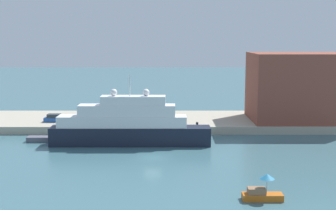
{
  "coord_description": "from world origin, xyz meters",
  "views": [
    {
      "loc": [
        2.26,
        -65.7,
        17.87
      ],
      "look_at": [
        2.41,
        6.0,
        7.03
      ],
      "focal_mm": 48.79,
      "sensor_mm": 36.0,
      "label": 1
    }
  ],
  "objects_px": {
    "harbor_building": "(297,87)",
    "mooring_bollard": "(196,124)",
    "person_figure": "(70,120)",
    "large_yacht": "(127,125)",
    "parked_car": "(54,118)",
    "work_barge": "(42,139)",
    "small_motorboat": "(261,192)"
  },
  "relations": [
    {
      "from": "work_barge",
      "to": "mooring_bollard",
      "type": "bearing_deg",
      "value": 13.18
    },
    {
      "from": "work_barge",
      "to": "mooring_bollard",
      "type": "xyz_separation_m",
      "value": [
        26.79,
        6.27,
        1.37
      ]
    },
    {
      "from": "work_barge",
      "to": "harbor_building",
      "type": "height_order",
      "value": "harbor_building"
    },
    {
      "from": "large_yacht",
      "to": "person_figure",
      "type": "distance_m",
      "value": 15.34
    },
    {
      "from": "harbor_building",
      "to": "mooring_bollard",
      "type": "distance_m",
      "value": 22.12
    },
    {
      "from": "small_motorboat",
      "to": "work_barge",
      "type": "distance_m",
      "value": 42.48
    },
    {
      "from": "small_motorboat",
      "to": "large_yacht",
      "type": "bearing_deg",
      "value": 123.19
    },
    {
      "from": "small_motorboat",
      "to": "mooring_bollard",
      "type": "height_order",
      "value": "small_motorboat"
    },
    {
      "from": "person_figure",
      "to": "harbor_building",
      "type": "bearing_deg",
      "value": 6.84
    },
    {
      "from": "work_barge",
      "to": "parked_car",
      "type": "bearing_deg",
      "value": 92.93
    },
    {
      "from": "person_figure",
      "to": "mooring_bollard",
      "type": "height_order",
      "value": "person_figure"
    },
    {
      "from": "large_yacht",
      "to": "work_barge",
      "type": "distance_m",
      "value": 15.28
    },
    {
      "from": "large_yacht",
      "to": "person_figure",
      "type": "xyz_separation_m",
      "value": [
        -11.62,
        9.96,
        -0.98
      ]
    },
    {
      "from": "large_yacht",
      "to": "harbor_building",
      "type": "relative_size",
      "value": 1.44
    },
    {
      "from": "person_figure",
      "to": "large_yacht",
      "type": "bearing_deg",
      "value": -40.59
    },
    {
      "from": "small_motorboat",
      "to": "parked_car",
      "type": "height_order",
      "value": "small_motorboat"
    },
    {
      "from": "harbor_building",
      "to": "work_barge",
      "type": "bearing_deg",
      "value": -164.67
    },
    {
      "from": "person_figure",
      "to": "mooring_bollard",
      "type": "bearing_deg",
      "value": -3.29
    },
    {
      "from": "large_yacht",
      "to": "parked_car",
      "type": "height_order",
      "value": "large_yacht"
    },
    {
      "from": "harbor_building",
      "to": "mooring_bollard",
      "type": "xyz_separation_m",
      "value": [
        -20.17,
        -6.6,
        -6.23
      ]
    },
    {
      "from": "work_barge",
      "to": "person_figure",
      "type": "relative_size",
      "value": 2.94
    },
    {
      "from": "large_yacht",
      "to": "parked_car",
      "type": "xyz_separation_m",
      "value": [
        -15.39,
        13.07,
        -1.18
      ]
    },
    {
      "from": "large_yacht",
      "to": "parked_car",
      "type": "relative_size",
      "value": 6.41
    },
    {
      "from": "large_yacht",
      "to": "parked_car",
      "type": "bearing_deg",
      "value": 139.66
    },
    {
      "from": "work_barge",
      "to": "harbor_building",
      "type": "relative_size",
      "value": 0.29
    },
    {
      "from": "harbor_building",
      "to": "large_yacht",
      "type": "bearing_deg",
      "value": -154.67
    },
    {
      "from": "work_barge",
      "to": "parked_car",
      "type": "distance_m",
      "value": 10.88
    },
    {
      "from": "harbor_building",
      "to": "mooring_bollard",
      "type": "height_order",
      "value": "harbor_building"
    },
    {
      "from": "work_barge",
      "to": "harbor_building",
      "type": "xyz_separation_m",
      "value": [
        46.96,
        12.88,
        7.61
      ]
    },
    {
      "from": "work_barge",
      "to": "mooring_bollard",
      "type": "height_order",
      "value": "mooring_bollard"
    },
    {
      "from": "work_barge",
      "to": "large_yacht",
      "type": "bearing_deg",
      "value": -8.93
    },
    {
      "from": "work_barge",
      "to": "harbor_building",
      "type": "distance_m",
      "value": 49.28
    }
  ]
}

